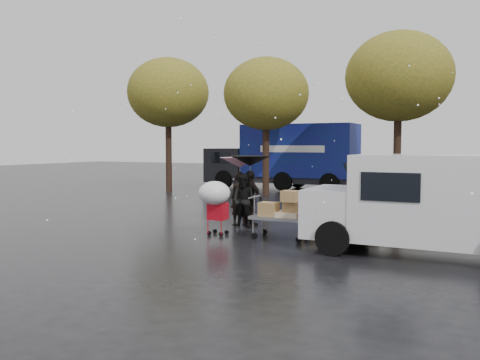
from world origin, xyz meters
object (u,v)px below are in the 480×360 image
at_px(person_pink, 240,198).
at_px(vendor_cart, 284,211).
at_px(yellow_taxi, 412,180).
at_px(white_van, 427,202).
at_px(blue_truck, 285,157).
at_px(shopping_cart, 215,196).
at_px(person_black, 250,198).

relative_size(person_pink, vendor_cart, 1.06).
bearing_deg(person_pink, yellow_taxi, 33.55).
relative_size(vendor_cart, white_van, 0.31).
bearing_deg(blue_truck, yellow_taxi, -9.27).
relative_size(shopping_cart, white_van, 0.30).
relative_size(person_pink, yellow_taxi, 0.36).
bearing_deg(vendor_cart, blue_truck, 110.98).
xyz_separation_m(vendor_cart, white_van, (3.47, -0.34, 0.43)).
xyz_separation_m(blue_truck, yellow_taxi, (6.76, -1.10, -0.99)).
bearing_deg(person_black, white_van, -176.78).
height_order(person_black, yellow_taxi, person_black).
height_order(vendor_cart, blue_truck, blue_truck).
distance_m(person_pink, shopping_cart, 2.12).
relative_size(white_van, blue_truck, 0.59).
distance_m(vendor_cart, blue_truck, 14.88).
relative_size(white_van, yellow_taxi, 1.09).
height_order(person_pink, white_van, white_van).
bearing_deg(yellow_taxi, white_van, 166.60).
xyz_separation_m(person_pink, white_van, (5.56, -2.04, 0.35)).
bearing_deg(blue_truck, shopping_cart, -76.13).
bearing_deg(white_van, vendor_cart, 174.36).
height_order(person_pink, yellow_taxi, person_pink).
bearing_deg(white_van, shopping_cart, -179.50).
bearing_deg(blue_truck, person_pink, -75.14).
distance_m(shopping_cart, yellow_taxi, 13.55).
xyz_separation_m(person_pink, vendor_cart, (2.09, -1.69, -0.08)).
bearing_deg(blue_truck, white_van, -58.27).
bearing_deg(yellow_taxi, person_pink, 140.12).
height_order(person_pink, blue_truck, blue_truck).
bearing_deg(vendor_cart, person_black, 137.51).
distance_m(person_pink, white_van, 5.93).
bearing_deg(white_van, person_pink, 159.88).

